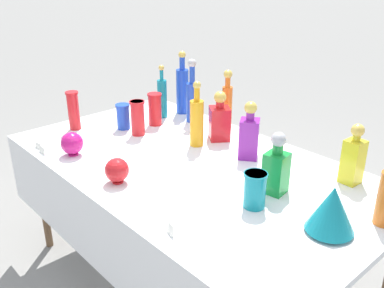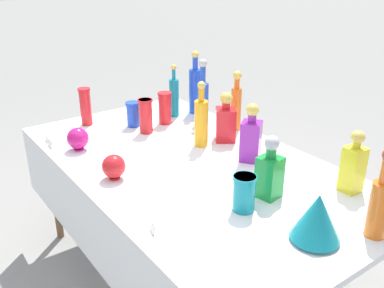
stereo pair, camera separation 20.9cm
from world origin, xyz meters
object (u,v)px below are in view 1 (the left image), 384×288
(tall_bottle_1, at_px, (192,97))
(round_bowl_0, at_px, (117,170))
(round_bowl_1, at_px, (72,143))
(tall_bottle_5, at_px, (227,103))
(slender_vase_1, at_px, (255,189))
(square_decanter_1, at_px, (276,167))
(tall_bottle_4, at_px, (182,88))
(slender_vase_0, at_px, (123,116))
(square_decanter_3, at_px, (353,157))
(square_decanter_0, at_px, (249,135))
(slender_vase_4, at_px, (138,117))
(tall_bottle_2, at_px, (162,97))
(slender_vase_3, at_px, (73,110))
(slender_vase_2, at_px, (155,108))
(square_decanter_2, at_px, (220,120))
(fluted_vase_0, at_px, (332,209))
(tall_bottle_3, at_px, (197,120))

(tall_bottle_1, relative_size, round_bowl_0, 3.32)
(round_bowl_1, bearing_deg, tall_bottle_5, 73.33)
(slender_vase_1, bearing_deg, square_decanter_1, 96.63)
(tall_bottle_4, bearing_deg, slender_vase_0, -92.01)
(square_decanter_3, bearing_deg, square_decanter_0, -164.01)
(tall_bottle_4, bearing_deg, slender_vase_4, -74.94)
(tall_bottle_1, distance_m, tall_bottle_2, 0.21)
(square_decanter_3, xyz_separation_m, slender_vase_3, (-1.44, -0.60, -0.00))
(square_decanter_1, bearing_deg, round_bowl_0, -139.23)
(slender_vase_4, bearing_deg, slender_vase_2, 110.01)
(round_bowl_1, bearing_deg, slender_vase_4, 90.67)
(square_decanter_0, relative_size, slender_vase_4, 1.49)
(tall_bottle_2, bearing_deg, square_decanter_2, 0.42)
(square_decanter_1, relative_size, slender_vase_4, 1.39)
(tall_bottle_1, bearing_deg, round_bowl_0, -65.07)
(square_decanter_1, height_order, fluted_vase_0, square_decanter_1)
(tall_bottle_5, relative_size, round_bowl_1, 2.87)
(tall_bottle_5, bearing_deg, slender_vase_0, -130.70)
(square_decanter_3, xyz_separation_m, fluted_vase_0, (0.15, -0.41, -0.03))
(slender_vase_1, bearing_deg, tall_bottle_3, 157.66)
(slender_vase_0, distance_m, slender_vase_3, 0.29)
(square_decanter_0, height_order, round_bowl_0, square_decanter_0)
(tall_bottle_1, relative_size, tall_bottle_5, 1.11)
(square_decanter_3, relative_size, round_bowl_0, 2.39)
(slender_vase_1, bearing_deg, tall_bottle_5, 140.82)
(tall_bottle_1, height_order, tall_bottle_2, tall_bottle_1)
(square_decanter_2, bearing_deg, tall_bottle_1, 165.58)
(tall_bottle_5, xyz_separation_m, fluted_vase_0, (1.00, -0.50, -0.06))
(tall_bottle_1, xyz_separation_m, tall_bottle_4, (-0.16, 0.06, 0.01))
(slender_vase_0, height_order, slender_vase_4, slender_vase_4)
(tall_bottle_5, height_order, slender_vase_1, tall_bottle_5)
(square_decanter_0, relative_size, slender_vase_0, 1.97)
(slender_vase_2, bearing_deg, slender_vase_0, -111.56)
(slender_vase_0, xyz_separation_m, slender_vase_4, (0.13, 0.01, 0.03))
(slender_vase_1, relative_size, slender_vase_3, 0.66)
(tall_bottle_3, xyz_separation_m, square_decanter_0, (0.29, 0.09, -0.02))
(slender_vase_4, bearing_deg, square_decanter_1, 2.82)
(square_decanter_2, bearing_deg, tall_bottle_2, -179.58)
(tall_bottle_3, height_order, slender_vase_0, tall_bottle_3)
(tall_bottle_2, height_order, tall_bottle_4, tall_bottle_4)
(slender_vase_1, xyz_separation_m, slender_vase_4, (-0.96, 0.11, 0.03))
(tall_bottle_5, height_order, slender_vase_0, tall_bottle_5)
(tall_bottle_1, relative_size, tall_bottle_4, 0.97)
(tall_bottle_3, height_order, square_decanter_3, tall_bottle_3)
(slender_vase_0, relative_size, slender_vase_4, 0.75)
(tall_bottle_2, relative_size, square_decanter_3, 1.19)
(slender_vase_3, bearing_deg, square_decanter_1, 12.21)
(tall_bottle_3, relative_size, slender_vase_3, 1.56)
(slender_vase_3, bearing_deg, tall_bottle_5, 49.14)
(tall_bottle_1, bearing_deg, slender_vase_0, -114.95)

